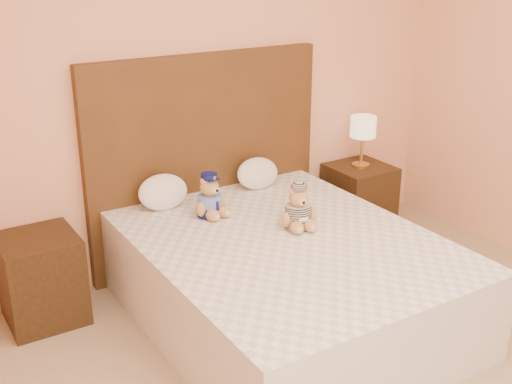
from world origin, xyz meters
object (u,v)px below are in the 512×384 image
(teddy_prisoner, at_px, (298,207))
(pillow_left, at_px, (163,190))
(nightstand_left, at_px, (42,279))
(lamp, at_px, (363,129))
(nightstand_right, at_px, (359,199))
(teddy_police, at_px, (210,195))
(bed, at_px, (286,280))
(pillow_right, at_px, (258,172))

(teddy_prisoner, height_order, pillow_left, teddy_prisoner)
(nightstand_left, xyz_separation_m, lamp, (2.50, 0.00, 0.57))
(nightstand_right, xyz_separation_m, pillow_left, (-1.66, 0.03, 0.40))
(nightstand_left, xyz_separation_m, teddy_prisoner, (1.40, -0.70, 0.41))
(nightstand_left, bearing_deg, teddy_prisoner, -26.54)
(lamp, bearing_deg, teddy_police, -170.34)
(lamp, distance_m, pillow_left, 1.67)
(bed, xyz_separation_m, teddy_prisoner, (0.15, 0.10, 0.41))
(teddy_prisoner, distance_m, pillow_right, 0.75)
(bed, distance_m, nightstand_right, 1.48)
(teddy_police, distance_m, pillow_left, 0.34)
(teddy_prisoner, bearing_deg, nightstand_right, 43.02)
(lamp, height_order, pillow_left, lamp)
(nightstand_right, bearing_deg, lamp, 180.00)
(bed, xyz_separation_m, teddy_police, (-0.22, 0.55, 0.42))
(pillow_left, bearing_deg, teddy_police, -55.03)
(pillow_right, bearing_deg, teddy_prisoner, -102.76)
(nightstand_left, bearing_deg, pillow_right, 1.10)
(bed, bearing_deg, pillow_right, 69.22)
(pillow_left, bearing_deg, bed, -63.48)
(teddy_prisoner, bearing_deg, pillow_left, 138.31)
(lamp, xyz_separation_m, teddy_prisoner, (-1.10, -0.70, -0.16))
(bed, xyz_separation_m, nightstand_right, (1.25, 0.80, -0.00))
(teddy_police, bearing_deg, nightstand_right, -2.39)
(nightstand_right, xyz_separation_m, pillow_right, (-0.94, 0.03, 0.39))
(pillow_left, distance_m, pillow_right, 0.73)
(bed, relative_size, lamp, 5.00)
(lamp, bearing_deg, pillow_right, 178.16)
(teddy_police, height_order, pillow_right, teddy_police)
(nightstand_right, bearing_deg, pillow_right, 178.16)
(bed, bearing_deg, teddy_prisoner, 33.99)
(teddy_prisoner, bearing_deg, nightstand_left, 164.06)
(lamp, xyz_separation_m, teddy_police, (-1.47, -0.25, -0.16))
(nightstand_left, height_order, pillow_left, pillow_left)
(lamp, relative_size, teddy_prisoner, 1.47)
(pillow_left, bearing_deg, pillow_right, 0.00)
(teddy_prisoner, xyz_separation_m, pillow_left, (-0.56, 0.73, -0.02))
(nightstand_left, relative_size, lamp, 1.38)
(lamp, bearing_deg, teddy_prisoner, -147.57)
(nightstand_left, height_order, teddy_police, teddy_police)
(nightstand_right, xyz_separation_m, lamp, (-0.00, 0.00, 0.57))
(teddy_prisoner, bearing_deg, bed, -135.42)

